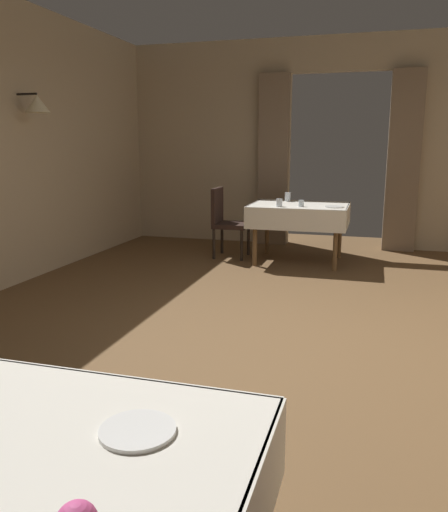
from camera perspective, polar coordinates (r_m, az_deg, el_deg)
ground at (r=4.00m, az=7.12°, el=-9.86°), size 10.08×10.08×0.00m
wall_back at (r=7.87m, az=12.42°, el=12.04°), size 6.40×0.27×3.00m
dining_table_mid at (r=6.70m, az=8.32°, el=4.84°), size 1.22×1.00×0.75m
chair_mid_left at (r=6.96m, az=0.18°, el=4.10°), size 0.44×0.44×0.93m
plate_near_b at (r=1.46m, az=-9.50°, el=-18.43°), size 0.21×0.21×0.01m
glass_mid_a at (r=6.40m, az=6.11°, el=5.87°), size 0.08×0.08×0.10m
glass_mid_b at (r=7.01m, az=7.03°, el=6.49°), size 0.08×0.08×0.12m
glass_mid_c at (r=6.43m, az=8.51°, el=5.77°), size 0.07×0.07×0.08m
plate_mid_d at (r=6.43m, az=12.08°, el=5.32°), size 0.23×0.23×0.01m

